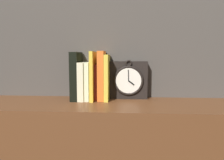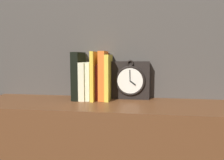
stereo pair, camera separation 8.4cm
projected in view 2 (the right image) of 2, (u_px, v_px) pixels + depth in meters
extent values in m
cube|color=#47423D|center=(117.00, 6.00, 1.20)|extent=(6.00, 0.05, 2.60)
cube|color=black|center=(131.00, 80.00, 1.17)|extent=(0.20, 0.06, 0.20)
torus|color=black|center=(130.00, 81.00, 1.14)|extent=(0.16, 0.01, 0.16)
cylinder|color=white|center=(130.00, 81.00, 1.14)|extent=(0.13, 0.01, 0.13)
cube|color=black|center=(133.00, 83.00, 1.13)|extent=(0.03, 0.00, 0.03)
cube|color=black|center=(130.00, 75.00, 1.13)|extent=(0.01, 0.00, 0.06)
torus|color=black|center=(130.00, 63.00, 1.13)|extent=(0.03, 0.01, 0.03)
cube|color=black|center=(79.00, 76.00, 1.16)|extent=(0.04, 0.15, 0.25)
cube|color=beige|center=(85.00, 81.00, 1.16)|extent=(0.03, 0.15, 0.20)
cube|color=beige|center=(90.00, 81.00, 1.16)|extent=(0.03, 0.14, 0.20)
cube|color=yellow|center=(95.00, 76.00, 1.15)|extent=(0.02, 0.16, 0.25)
cube|color=maroon|center=(99.00, 82.00, 1.16)|extent=(0.01, 0.12, 0.19)
cube|color=orange|center=(103.00, 75.00, 1.15)|extent=(0.03, 0.13, 0.25)
cube|color=gold|center=(109.00, 77.00, 1.14)|extent=(0.02, 0.15, 0.24)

